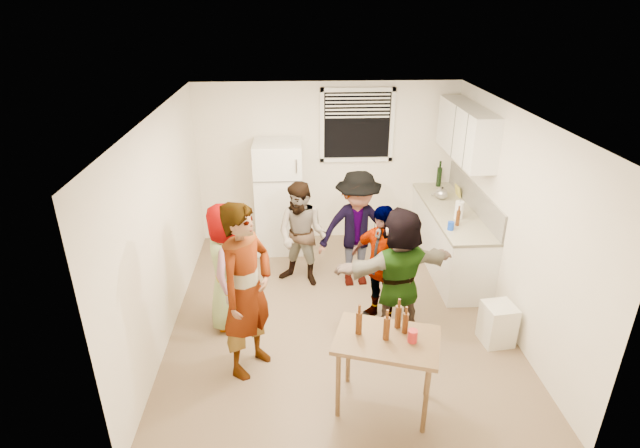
{
  "coord_description": "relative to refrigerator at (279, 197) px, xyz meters",
  "views": [
    {
      "loc": [
        -0.5,
        -5.2,
        3.62
      ],
      "look_at": [
        -0.21,
        0.2,
        1.15
      ],
      "focal_mm": 28.0,
      "sensor_mm": 36.0,
      "label": 1
    }
  ],
  "objects": [
    {
      "name": "room",
      "position": [
        0.75,
        -1.88,
        -0.85
      ],
      "size": [
        4.0,
        4.5,
        2.5
      ],
      "primitive_type": null,
      "color": "white",
      "rests_on": "ground"
    },
    {
      "name": "window",
      "position": [
        1.2,
        0.33,
        1.0
      ],
      "size": [
        1.12,
        0.1,
        1.06
      ],
      "primitive_type": null,
      "color": "white",
      "rests_on": "room"
    },
    {
      "name": "refrigerator",
      "position": [
        0.0,
        0.0,
        0.0
      ],
      "size": [
        0.7,
        0.7,
        1.7
      ],
      "primitive_type": "cube",
      "color": "white",
      "rests_on": "ground"
    },
    {
      "name": "counter_lower",
      "position": [
        2.45,
        -0.73,
        -0.42
      ],
      "size": [
        0.6,
        2.2,
        0.86
      ],
      "primitive_type": "cube",
      "color": "white",
      "rests_on": "ground"
    },
    {
      "name": "countertop",
      "position": [
        2.45,
        -0.73,
        0.03
      ],
      "size": [
        0.64,
        2.22,
        0.04
      ],
      "primitive_type": "cube",
      "color": "#BCB598",
      "rests_on": "counter_lower"
    },
    {
      "name": "backsplash",
      "position": [
        2.74,
        -0.73,
        0.23
      ],
      "size": [
        0.03,
        2.2,
        0.36
      ],
      "primitive_type": "cube",
      "color": "#B4B0A5",
      "rests_on": "countertop"
    },
    {
      "name": "upper_cabinets",
      "position": [
        2.58,
        -0.53,
        1.1
      ],
      "size": [
        0.34,
        1.6,
        0.7
      ],
      "primitive_type": "cube",
      "color": "white",
      "rests_on": "room"
    },
    {
      "name": "kettle",
      "position": [
        2.4,
        -0.34,
        0.05
      ],
      "size": [
        0.27,
        0.24,
        0.2
      ],
      "primitive_type": null,
      "rotation": [
        0.0,
        0.0,
        0.18
      ],
      "color": "silver",
      "rests_on": "countertop"
    },
    {
      "name": "paper_towel",
      "position": [
        2.43,
        -1.05,
        0.05
      ],
      "size": [
        0.11,
        0.11,
        0.25
      ],
      "primitive_type": "cylinder",
      "color": "white",
      "rests_on": "countertop"
    },
    {
      "name": "wine_bottle",
      "position": [
        2.5,
        0.21,
        0.05
      ],
      "size": [
        0.08,
        0.08,
        0.3
      ],
      "primitive_type": "cylinder",
      "color": "black",
      "rests_on": "countertop"
    },
    {
      "name": "beer_bottle_counter",
      "position": [
        2.35,
        -1.27,
        0.05
      ],
      "size": [
        0.05,
        0.05,
        0.2
      ],
      "primitive_type": "cylinder",
      "color": "#47230C",
      "rests_on": "countertop"
    },
    {
      "name": "blue_cup",
      "position": [
        2.22,
        -1.4,
        0.05
      ],
      "size": [
        0.08,
        0.08,
        0.11
      ],
      "primitive_type": "cylinder",
      "color": "blue",
      "rests_on": "countertop"
    },
    {
      "name": "picture_frame",
      "position": [
        2.67,
        -0.23,
        0.13
      ],
      "size": [
        0.02,
        0.19,
        0.16
      ],
      "primitive_type": "cube",
      "color": "#D8CA4A",
      "rests_on": "countertop"
    },
    {
      "name": "trash_bin",
      "position": [
        2.51,
        -2.52,
        -0.6
      ],
      "size": [
        0.37,
        0.37,
        0.49
      ],
      "primitive_type": "cube",
      "rotation": [
        0.0,
        0.0,
        0.13
      ],
      "color": "silver",
      "rests_on": "ground"
    },
    {
      "name": "serving_table",
      "position": [
        1.05,
        -3.43,
        -0.85
      ],
      "size": [
        1.08,
        0.88,
        0.79
      ],
      "primitive_type": null,
      "rotation": [
        0.0,
        0.0,
        -0.3
      ],
      "color": "brown",
      "rests_on": "ground"
    },
    {
      "name": "beer_bottle_table",
      "position": [
        1.23,
        -3.35,
        -0.06
      ],
      "size": [
        0.05,
        0.05,
        0.21
      ],
      "primitive_type": "cylinder",
      "color": "#47230C",
      "rests_on": "serving_table"
    },
    {
      "name": "red_cup",
      "position": [
        1.27,
        -3.48,
        -0.06
      ],
      "size": [
        0.09,
        0.09,
        0.12
      ],
      "primitive_type": "cylinder",
      "color": "#A21E1F",
      "rests_on": "serving_table"
    },
    {
      "name": "guest_grey",
      "position": [
        -0.55,
        -2.0,
        -0.85
      ],
      "size": [
        1.64,
        0.95,
        0.5
      ],
      "primitive_type": "imported",
      "rotation": [
        0.0,
        0.0,
        1.44
      ],
      "color": "gray",
      "rests_on": "ground"
    },
    {
      "name": "guest_stripe",
      "position": [
        -0.26,
        -2.79,
        -0.85
      ],
      "size": [
        1.95,
        1.62,
        0.45
      ],
      "primitive_type": "imported",
      "rotation": [
        0.0,
        0.0,
        0.98
      ],
      "color": "#141933",
      "rests_on": "ground"
    },
    {
      "name": "guest_back_left",
      "position": [
        0.33,
        -1.1,
        -0.85
      ],
      "size": [
        1.24,
        1.62,
        0.55
      ],
      "primitive_type": "imported",
      "rotation": [
        0.0,
        0.0,
        -0.42
      ],
      "color": "brown",
      "rests_on": "ground"
    },
    {
      "name": "guest_back_right",
      "position": [
        1.06,
        -1.14,
        -0.85
      ],
      "size": [
        1.18,
        1.7,
        0.6
      ],
      "primitive_type": "imported",
      "rotation": [
        0.0,
        0.0,
        0.09
      ],
      "color": "#434248",
      "rests_on": "ground"
    },
    {
      "name": "guest_black",
      "position": [
        1.23,
        -2.01,
        -0.85
      ],
      "size": [
        1.73,
        1.66,
        0.37
      ],
      "primitive_type": "imported",
      "rotation": [
        0.0,
        0.0,
        -0.86
      ],
      "color": "black",
      "rests_on": "ground"
    },
    {
      "name": "guest_orange",
      "position": [
        1.4,
        -2.24,
        -0.85
      ],
      "size": [
        1.78,
        1.86,
        0.46
      ],
      "primitive_type": "imported",
      "rotation": [
        0.0,
        0.0,
        3.38
      ],
      "color": "#D58847",
      "rests_on": "ground"
    }
  ]
}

